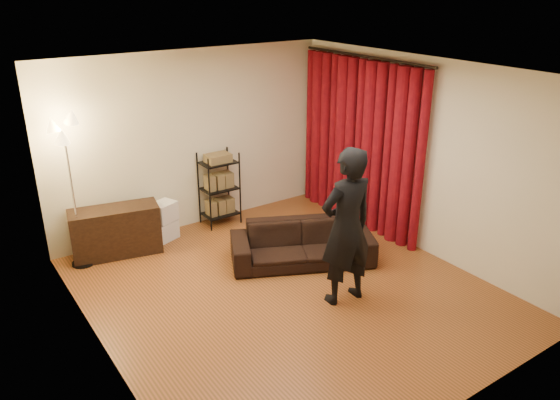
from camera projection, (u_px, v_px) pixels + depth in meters
floor at (287, 290)px, 6.82m from camera, size 5.00×5.00×0.00m
ceiling at (288, 72)px, 5.80m from camera, size 5.00×5.00×0.00m
wall_back at (192, 141)px, 8.22m from camera, size 5.00×0.00×5.00m
wall_front at (466, 282)px, 4.40m from camera, size 5.00×0.00×5.00m
wall_left at (93, 239)px, 5.13m from camera, size 0.00×5.00×5.00m
wall_right at (421, 157)px, 7.49m from camera, size 0.00×5.00×5.00m
curtain_rod at (365, 56)px, 7.83m from camera, size 0.04×2.65×0.04m
curtain at (359, 144)px, 8.32m from camera, size 0.22×2.65×2.55m
sofa at (302, 244)px, 7.41m from camera, size 2.05×1.51×0.56m
person at (346, 227)px, 6.29m from camera, size 0.73×0.50×1.93m
media_cabinet at (116, 231)px, 7.60m from camera, size 1.26×0.68×0.70m
storage_boxes at (164, 221)px, 8.06m from camera, size 0.43×0.40×0.59m
wire_shelf at (219, 188)px, 8.50m from camera, size 0.53×0.37×1.17m
floor_lamp at (73, 194)px, 7.07m from camera, size 0.45×0.45×2.04m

